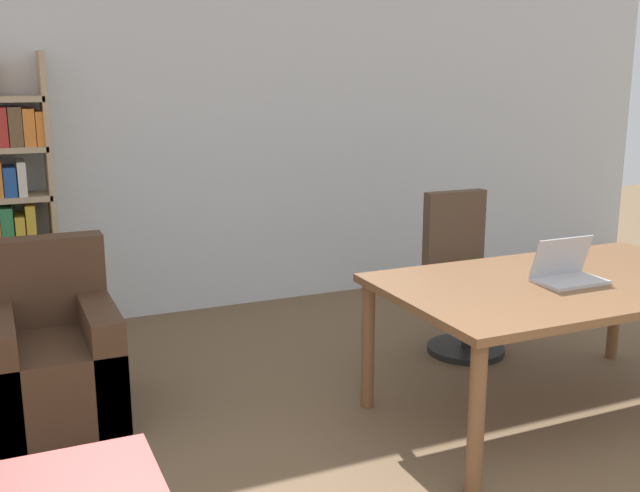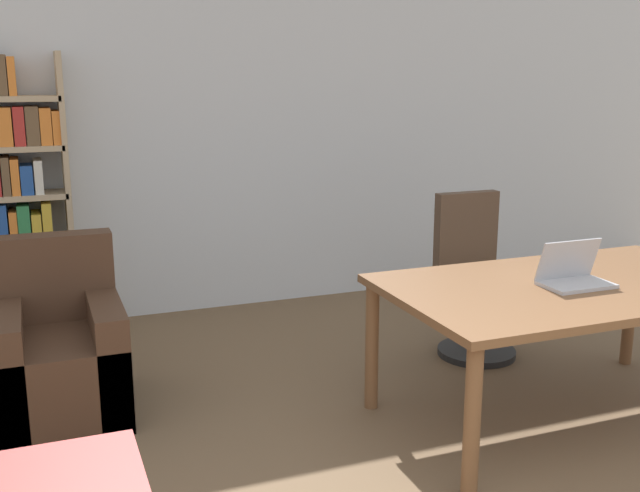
{
  "view_description": "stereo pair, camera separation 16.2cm",
  "coord_description": "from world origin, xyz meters",
  "px_view_note": "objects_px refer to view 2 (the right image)",
  "views": [
    {
      "loc": [
        -1.52,
        -0.8,
        1.73
      ],
      "look_at": [
        -0.18,
        2.21,
        0.97
      ],
      "focal_mm": 42.0,
      "sensor_mm": 36.0,
      "label": 1
    },
    {
      "loc": [
        -1.37,
        -0.86,
        1.73
      ],
      "look_at": [
        -0.18,
        2.21,
        0.97
      ],
      "focal_mm": 42.0,
      "sensor_mm": 36.0,
      "label": 2
    }
  ],
  "objects_px": {
    "laptop": "(573,275)",
    "armchair": "(59,357)",
    "desk": "(571,297)",
    "bookshelf": "(4,204)",
    "office_chair": "(474,281)"
  },
  "relations": [
    {
      "from": "office_chair",
      "to": "bookshelf",
      "type": "bearing_deg",
      "value": 153.7
    },
    {
      "from": "bookshelf",
      "to": "office_chair",
      "type": "bearing_deg",
      "value": -26.3
    },
    {
      "from": "desk",
      "to": "laptop",
      "type": "relative_size",
      "value": 5.46
    },
    {
      "from": "desk",
      "to": "laptop",
      "type": "xyz_separation_m",
      "value": [
        -0.02,
        -0.03,
        0.12
      ]
    },
    {
      "from": "office_chair",
      "to": "desk",
      "type": "bearing_deg",
      "value": -94.73
    },
    {
      "from": "desk",
      "to": "armchair",
      "type": "relative_size",
      "value": 2.05
    },
    {
      "from": "bookshelf",
      "to": "armchair",
      "type": "bearing_deg",
      "value": -79.55
    },
    {
      "from": "laptop",
      "to": "armchair",
      "type": "xyz_separation_m",
      "value": [
        -2.37,
        1.05,
        -0.47
      ]
    },
    {
      "from": "laptop",
      "to": "armchair",
      "type": "distance_m",
      "value": 2.63
    },
    {
      "from": "laptop",
      "to": "office_chair",
      "type": "bearing_deg",
      "value": 84.23
    },
    {
      "from": "laptop",
      "to": "bookshelf",
      "type": "height_order",
      "value": "bookshelf"
    },
    {
      "from": "armchair",
      "to": "desk",
      "type": "bearing_deg",
      "value": -23.2
    },
    {
      "from": "armchair",
      "to": "bookshelf",
      "type": "distance_m",
      "value": 1.47
    },
    {
      "from": "laptop",
      "to": "desk",
      "type": "bearing_deg",
      "value": 52.89
    },
    {
      "from": "laptop",
      "to": "office_chair",
      "type": "distance_m",
      "value": 1.07
    }
  ]
}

